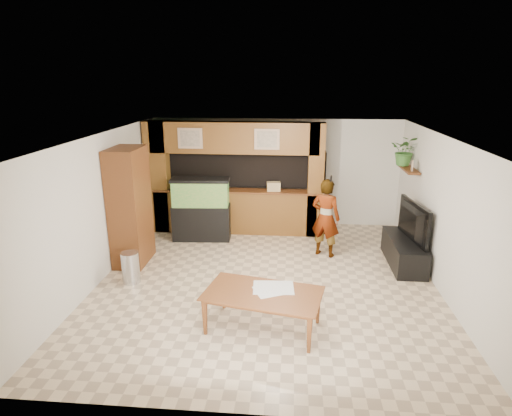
# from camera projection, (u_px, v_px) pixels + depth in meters

# --- Properties ---
(floor) EXTENTS (6.50, 6.50, 0.00)m
(floor) POSITION_uv_depth(u_px,v_px,m) (267.00, 280.00, 7.81)
(floor) COLOR #CBB28D
(floor) RESTS_ON ground
(ceiling) EXTENTS (6.50, 6.50, 0.00)m
(ceiling) POSITION_uv_depth(u_px,v_px,m) (268.00, 137.00, 7.04)
(ceiling) COLOR white
(ceiling) RESTS_ON wall_back
(wall_back) EXTENTS (6.00, 0.00, 6.00)m
(wall_back) POSITION_uv_depth(u_px,v_px,m) (275.00, 172.00, 10.52)
(wall_back) COLOR beige
(wall_back) RESTS_ON floor
(wall_left) EXTENTS (0.00, 6.50, 6.50)m
(wall_left) POSITION_uv_depth(u_px,v_px,m) (101.00, 208.00, 7.67)
(wall_left) COLOR beige
(wall_left) RESTS_ON floor
(wall_right) EXTENTS (0.00, 6.50, 6.50)m
(wall_right) POSITION_uv_depth(u_px,v_px,m) (445.00, 217.00, 7.18)
(wall_right) COLOR beige
(wall_right) RESTS_ON floor
(partition) EXTENTS (4.20, 0.99, 2.60)m
(partition) POSITION_uv_depth(u_px,v_px,m) (234.00, 177.00, 10.01)
(partition) COLOR brown
(partition) RESTS_ON floor
(wall_clock) EXTENTS (0.05, 0.25, 0.25)m
(wall_clock) POSITION_uv_depth(u_px,v_px,m) (121.00, 164.00, 8.44)
(wall_clock) COLOR black
(wall_clock) RESTS_ON wall_left
(wall_shelf) EXTENTS (0.25, 0.90, 0.04)m
(wall_shelf) POSITION_uv_depth(u_px,v_px,m) (409.00, 169.00, 8.93)
(wall_shelf) COLOR brown
(wall_shelf) RESTS_ON wall_right
(pantry_cabinet) EXTENTS (0.57, 0.94, 2.29)m
(pantry_cabinet) POSITION_uv_depth(u_px,v_px,m) (130.00, 207.00, 8.27)
(pantry_cabinet) COLOR brown
(pantry_cabinet) RESTS_ON floor
(trash_can) EXTENTS (0.31, 0.31, 0.57)m
(trash_can) POSITION_uv_depth(u_px,v_px,m) (131.00, 268.00, 7.65)
(trash_can) COLOR #B2B2B7
(trash_can) RESTS_ON floor
(aquarium) EXTENTS (1.28, 0.48, 1.42)m
(aquarium) POSITION_uv_depth(u_px,v_px,m) (201.00, 210.00, 9.59)
(aquarium) COLOR black
(aquarium) RESTS_ON floor
(tv_stand) EXTENTS (0.57, 1.55, 0.52)m
(tv_stand) POSITION_uv_depth(u_px,v_px,m) (404.00, 252.00, 8.41)
(tv_stand) COLOR black
(tv_stand) RESTS_ON floor
(television) EXTENTS (0.36, 1.30, 0.74)m
(television) POSITION_uv_depth(u_px,v_px,m) (407.00, 221.00, 8.23)
(television) COLOR black
(television) RESTS_ON tv_stand
(photo_frame) EXTENTS (0.06, 0.16, 0.21)m
(photo_frame) POSITION_uv_depth(u_px,v_px,m) (412.00, 166.00, 8.69)
(photo_frame) COLOR tan
(photo_frame) RESTS_ON wall_shelf
(potted_plant) EXTENTS (0.72, 0.68, 0.64)m
(potted_plant) POSITION_uv_depth(u_px,v_px,m) (405.00, 151.00, 9.13)
(potted_plant) COLOR #38702C
(potted_plant) RESTS_ON wall_shelf
(person) EXTENTS (0.70, 0.60, 1.62)m
(person) POSITION_uv_depth(u_px,v_px,m) (326.00, 218.00, 8.68)
(person) COLOR tan
(person) RESTS_ON floor
(microphone) EXTENTS (0.03, 0.10, 0.16)m
(microphone) POSITION_uv_depth(u_px,v_px,m) (331.00, 179.00, 8.27)
(microphone) COLOR black
(microphone) RESTS_ON person
(dining_table) EXTENTS (1.83, 1.25, 0.59)m
(dining_table) POSITION_uv_depth(u_px,v_px,m) (262.00, 312.00, 6.20)
(dining_table) COLOR brown
(dining_table) RESTS_ON floor
(newspaper_a) EXTENTS (0.62, 0.47, 0.01)m
(newspaper_a) POSITION_uv_depth(u_px,v_px,m) (273.00, 288.00, 6.29)
(newspaper_a) COLOR silver
(newspaper_a) RESTS_ON dining_table
(newspaper_b) EXTENTS (0.62, 0.56, 0.01)m
(newspaper_b) POSITION_uv_depth(u_px,v_px,m) (273.00, 290.00, 6.22)
(newspaper_b) COLOR silver
(newspaper_b) RESTS_ON dining_table
(counter_box) EXTENTS (0.33, 0.24, 0.20)m
(counter_box) POSITION_uv_depth(u_px,v_px,m) (274.00, 187.00, 9.80)
(counter_box) COLOR tan
(counter_box) RESTS_ON partition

